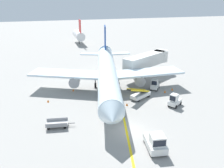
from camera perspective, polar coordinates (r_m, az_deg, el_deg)
ground_plane at (r=31.45m, az=3.62°, el=-11.04°), size 300.00×300.00×0.00m
taxi_line_yellow at (r=35.87m, az=2.55°, el=-6.78°), size 18.63×77.94×0.01m
airliner at (r=42.75m, az=-1.17°, el=2.76°), size 27.94×34.99×10.10m
jet_bridge at (r=51.84m, az=8.97°, el=5.83°), size 12.36×8.63×4.85m
pushback_tug at (r=27.83m, az=10.43°, el=-13.57°), size 2.41×3.84×2.20m
baggage_tug_near_wing at (r=38.65m, az=14.78°, el=-3.88°), size 2.72×2.41×2.10m
baggage_tug_by_cargo_door at (r=44.61m, az=10.25°, el=-0.19°), size 2.48×2.70×2.10m
belt_loader_forward_hold at (r=40.39m, az=6.77°, el=-2.47°), size 4.98×3.52×2.59m
baggage_cart_loaded at (r=32.72m, az=-13.03°, el=-9.28°), size 3.84×1.96×0.94m
ground_crew_marshaller at (r=36.98m, az=-0.28°, el=-4.33°), size 0.36×0.24×1.70m
safety_cone_nose_left at (r=44.00m, az=-9.27°, el=-1.42°), size 0.36×0.36×0.44m
safety_cone_nose_right at (r=43.86m, az=12.58°, el=-1.72°), size 0.36×0.36×0.44m
safety_cone_wingtip_left at (r=37.93m, az=3.60°, el=-4.86°), size 0.36×0.36×0.44m
safety_cone_wingtip_right at (r=45.18m, az=14.23°, el=-1.20°), size 0.36×0.36×0.44m
safety_cone_tail_area at (r=40.38m, az=-15.09°, el=-3.93°), size 0.36×0.36×0.44m
distant_aircraft_mid_left at (r=87.77m, az=-7.97°, el=11.62°), size 3.00×10.10×8.80m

